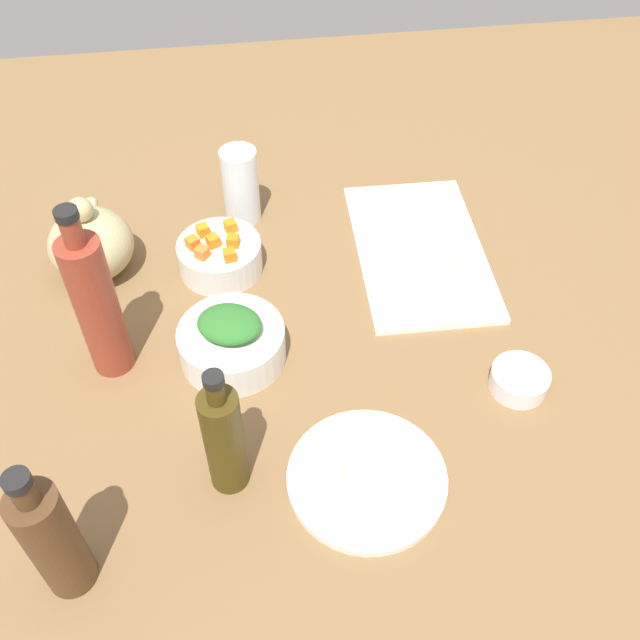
{
  "coord_description": "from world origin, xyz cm",
  "views": [
    {
      "loc": [
        -69.01,
        9.77,
        84.18
      ],
      "look_at": [
        0.0,
        0.0,
        8.0
      ],
      "focal_mm": 40.47,
      "sensor_mm": 36.0,
      "label": 1
    }
  ],
  "objects_px": {
    "bowl_carrots": "(220,256)",
    "drinking_glass_0": "(241,185)",
    "bottle_2": "(52,539)",
    "plate_tofu": "(367,478)",
    "bowl_small_side": "(519,380)",
    "teapot": "(91,243)",
    "bottle_1": "(224,439)",
    "cutting_board": "(420,250)",
    "bottle_0": "(96,305)",
    "bowl_greens": "(232,344)"
  },
  "relations": [
    {
      "from": "bowl_carrots",
      "to": "drinking_glass_0",
      "type": "distance_m",
      "value": 0.14
    },
    {
      "from": "bottle_2",
      "to": "drinking_glass_0",
      "type": "height_order",
      "value": "bottle_2"
    },
    {
      "from": "plate_tofu",
      "to": "bowl_small_side",
      "type": "distance_m",
      "value": 0.26
    },
    {
      "from": "teapot",
      "to": "bottle_1",
      "type": "xyz_separation_m",
      "value": [
        -0.42,
        -0.19,
        0.03
      ]
    },
    {
      "from": "cutting_board",
      "to": "bottle_0",
      "type": "distance_m",
      "value": 0.53
    },
    {
      "from": "drinking_glass_0",
      "to": "cutting_board",
      "type": "bearing_deg",
      "value": -115.53
    },
    {
      "from": "bottle_0",
      "to": "bowl_carrots",
      "type": "bearing_deg",
      "value": -42.74
    },
    {
      "from": "bottle_0",
      "to": "bottle_1",
      "type": "height_order",
      "value": "bottle_0"
    },
    {
      "from": "teapot",
      "to": "bottle_2",
      "type": "relative_size",
      "value": 0.71
    },
    {
      "from": "bottle_0",
      "to": "drinking_glass_0",
      "type": "distance_m",
      "value": 0.37
    },
    {
      "from": "bottle_1",
      "to": "drinking_glass_0",
      "type": "distance_m",
      "value": 0.52
    },
    {
      "from": "plate_tofu",
      "to": "bottle_2",
      "type": "bearing_deg",
      "value": 101.62
    },
    {
      "from": "teapot",
      "to": "bottle_0",
      "type": "height_order",
      "value": "bottle_0"
    },
    {
      "from": "bowl_small_side",
      "to": "drinking_glass_0",
      "type": "xyz_separation_m",
      "value": [
        0.43,
        0.36,
        0.05
      ]
    },
    {
      "from": "cutting_board",
      "to": "bowl_small_side",
      "type": "distance_m",
      "value": 0.3
    },
    {
      "from": "bowl_carrots",
      "to": "drinking_glass_0",
      "type": "bearing_deg",
      "value": -19.41
    },
    {
      "from": "plate_tofu",
      "to": "bottle_0",
      "type": "distance_m",
      "value": 0.42
    },
    {
      "from": "bottle_0",
      "to": "bowl_greens",
      "type": "bearing_deg",
      "value": -94.57
    },
    {
      "from": "bowl_greens",
      "to": "bottle_0",
      "type": "xyz_separation_m",
      "value": [
        0.01,
        0.17,
        0.09
      ]
    },
    {
      "from": "bottle_0",
      "to": "cutting_board",
      "type": "bearing_deg",
      "value": -71.13
    },
    {
      "from": "bottle_2",
      "to": "teapot",
      "type": "bearing_deg",
      "value": 0.58
    },
    {
      "from": "plate_tofu",
      "to": "bottle_0",
      "type": "bearing_deg",
      "value": 53.35
    },
    {
      "from": "drinking_glass_0",
      "to": "bowl_greens",
      "type": "bearing_deg",
      "value": 173.43
    },
    {
      "from": "bowl_small_side",
      "to": "teapot",
      "type": "bearing_deg",
      "value": 61.32
    },
    {
      "from": "bottle_1",
      "to": "drinking_glass_0",
      "type": "xyz_separation_m",
      "value": [
        0.52,
        -0.05,
        -0.02
      ]
    },
    {
      "from": "bowl_greens",
      "to": "teapot",
      "type": "bearing_deg",
      "value": 43.8
    },
    {
      "from": "bowl_carrots",
      "to": "bottle_0",
      "type": "distance_m",
      "value": 0.26
    },
    {
      "from": "cutting_board",
      "to": "bowl_small_side",
      "type": "relative_size",
      "value": 4.32
    },
    {
      "from": "bowl_carrots",
      "to": "bottle_0",
      "type": "xyz_separation_m",
      "value": [
        -0.18,
        0.16,
        0.09
      ]
    },
    {
      "from": "bowl_greens",
      "to": "bottle_1",
      "type": "height_order",
      "value": "bottle_1"
    },
    {
      "from": "cutting_board",
      "to": "bowl_carrots",
      "type": "relative_size",
      "value": 2.62
    },
    {
      "from": "cutting_board",
      "to": "drinking_glass_0",
      "type": "height_order",
      "value": "drinking_glass_0"
    },
    {
      "from": "cutting_board",
      "to": "teapot",
      "type": "height_order",
      "value": "teapot"
    },
    {
      "from": "plate_tofu",
      "to": "teapot",
      "type": "xyz_separation_m",
      "value": [
        0.44,
        0.36,
        0.05
      ]
    },
    {
      "from": "plate_tofu",
      "to": "bowl_greens",
      "type": "relative_size",
      "value": 1.33
    },
    {
      "from": "bowl_greens",
      "to": "drinking_glass_0",
      "type": "relative_size",
      "value": 1.14
    },
    {
      "from": "bowl_greens",
      "to": "teapot",
      "type": "height_order",
      "value": "teapot"
    },
    {
      "from": "bowl_carrots",
      "to": "bottle_1",
      "type": "height_order",
      "value": "bottle_1"
    },
    {
      "from": "bottle_2",
      "to": "bottle_1",
      "type": "bearing_deg",
      "value": -61.21
    },
    {
      "from": "cutting_board",
      "to": "bowl_carrots",
      "type": "height_order",
      "value": "bowl_carrots"
    },
    {
      "from": "bowl_carrots",
      "to": "bowl_small_side",
      "type": "distance_m",
      "value": 0.5
    },
    {
      "from": "cutting_board",
      "to": "bowl_carrots",
      "type": "bearing_deg",
      "value": 88.59
    },
    {
      "from": "cutting_board",
      "to": "bowl_carrots",
      "type": "distance_m",
      "value": 0.33
    },
    {
      "from": "cutting_board",
      "to": "bottle_1",
      "type": "height_order",
      "value": "bottle_1"
    },
    {
      "from": "bottle_0",
      "to": "bottle_2",
      "type": "relative_size",
      "value": 1.28
    },
    {
      "from": "bottle_1",
      "to": "bottle_2",
      "type": "distance_m",
      "value": 0.21
    },
    {
      "from": "bowl_greens",
      "to": "bottle_1",
      "type": "distance_m",
      "value": 0.21
    },
    {
      "from": "bottle_0",
      "to": "bottle_1",
      "type": "distance_m",
      "value": 0.27
    },
    {
      "from": "teapot",
      "to": "bottle_0",
      "type": "distance_m",
      "value": 0.22
    },
    {
      "from": "bowl_carrots",
      "to": "teapot",
      "type": "distance_m",
      "value": 0.2
    }
  ]
}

